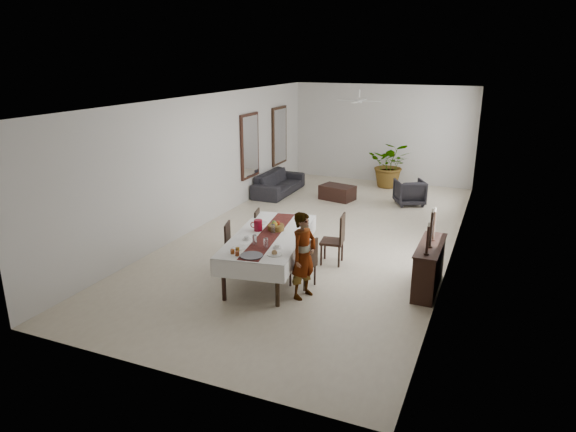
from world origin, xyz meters
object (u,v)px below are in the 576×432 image
(woman, at_px, (304,256))
(sideboard_body, at_px, (429,268))
(sofa, at_px, (279,183))
(red_pitcher, at_px, (258,225))
(dining_table_top, at_px, (269,236))

(woman, bearing_deg, sideboard_body, -42.39)
(woman, xyz_separation_m, sideboard_body, (1.98, 1.14, -0.35))
(woman, height_order, sofa, woman)
(red_pitcher, relative_size, woman, 0.14)
(dining_table_top, bearing_deg, red_pitcher, 149.04)
(woman, bearing_deg, dining_table_top, 74.13)
(sideboard_body, bearing_deg, woman, -150.01)
(red_pitcher, xyz_separation_m, sideboard_body, (3.23, 0.40, -0.52))
(sideboard_body, distance_m, sofa, 7.41)
(dining_table_top, bearing_deg, woman, -42.95)
(dining_table_top, distance_m, sofa, 6.20)
(dining_table_top, relative_size, sofa, 1.17)
(sideboard_body, xyz_separation_m, sofa, (-5.28, 5.20, -0.10))
(red_pitcher, distance_m, sofa, 6.00)
(sideboard_body, height_order, sofa, sideboard_body)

